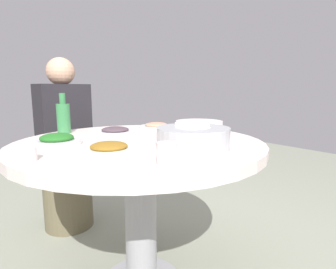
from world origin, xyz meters
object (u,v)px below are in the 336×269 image
at_px(round_dining_table, 140,169).
at_px(dish_eggplant, 115,131).
at_px(rice_bowl, 193,137).
at_px(soup_bowl, 199,128).
at_px(diner_left, 64,122).
at_px(tea_cup_far, 167,153).
at_px(dish_stirfry, 109,149).
at_px(dish_shrimp, 156,126).
at_px(green_bottle, 63,117).
at_px(stool_for_diner_left, 68,196).
at_px(tea_cup_near, 24,154).
at_px(dish_greens, 57,140).

bearing_deg(round_dining_table, dish_eggplant, -179.81).
height_order(rice_bowl, soup_bowl, rice_bowl).
relative_size(rice_bowl, soup_bowl, 1.11).
xyz_separation_m(rice_bowl, diner_left, (-1.15, -0.17, -0.03)).
bearing_deg(dish_eggplant, tea_cup_far, -12.92).
distance_m(dish_stirfry, dish_shrimp, 0.67).
xyz_separation_m(rice_bowl, dish_stirfry, (-0.13, -0.32, -0.03)).
relative_size(dish_shrimp, diner_left, 0.29).
xyz_separation_m(green_bottle, diner_left, (-0.43, 0.13, -0.07)).
distance_m(stool_for_diner_left, diner_left, 0.55).
xyz_separation_m(dish_shrimp, stool_for_diner_left, (-0.60, -0.37, -0.55)).
xyz_separation_m(round_dining_table, green_bottle, (-0.45, -0.21, 0.23)).
distance_m(green_bottle, tea_cup_near, 0.62).
bearing_deg(round_dining_table, tea_cup_far, -20.23).
bearing_deg(dish_shrimp, diner_left, -148.40).
distance_m(round_dining_table, diner_left, 0.90).
distance_m(soup_bowl, dish_eggplant, 0.46).
bearing_deg(soup_bowl, round_dining_table, -95.66).
bearing_deg(dish_greens, green_bottle, 157.10).
height_order(green_bottle, tea_cup_near, green_bottle).
bearing_deg(dish_greens, rice_bowl, 45.61).
distance_m(dish_eggplant, tea_cup_far, 0.67).
bearing_deg(diner_left, dish_shrimp, 31.60).
height_order(tea_cup_near, stool_for_diner_left, tea_cup_near).
height_order(rice_bowl, tea_cup_near, rice_bowl).
distance_m(round_dining_table, rice_bowl, 0.35).
distance_m(rice_bowl, green_bottle, 0.79).
xyz_separation_m(round_dining_table, stool_for_diner_left, (-0.88, -0.08, -0.39)).
bearing_deg(dish_greens, dish_eggplant, 106.44).
bearing_deg(dish_eggplant, soup_bowl, 52.08).
height_order(dish_eggplant, tea_cup_far, tea_cup_far).
xyz_separation_m(soup_bowl, stool_for_diner_left, (-0.91, -0.44, -0.57)).
distance_m(dish_shrimp, green_bottle, 0.54).
distance_m(rice_bowl, stool_for_diner_left, 1.30).
distance_m(dish_shrimp, tea_cup_near, 0.88).
xyz_separation_m(soup_bowl, tea_cup_far, (0.37, -0.51, 0.00)).
height_order(round_dining_table, dish_eggplant, dish_eggplant).
bearing_deg(diner_left, stool_for_diner_left, -172.87).
xyz_separation_m(dish_greens, stool_for_diner_left, (-0.73, 0.26, -0.56)).
xyz_separation_m(tea_cup_near, stool_for_diner_left, (-0.96, 0.43, -0.56)).
bearing_deg(tea_cup_far, green_bottle, -176.21).
height_order(soup_bowl, dish_stirfry, soup_bowl).
relative_size(dish_greens, tea_cup_far, 2.97).
height_order(rice_bowl, dish_stirfry, rice_bowl).
bearing_deg(soup_bowl, green_bottle, -130.67).
bearing_deg(round_dining_table, soup_bowl, 84.34).
height_order(soup_bowl, tea_cup_far, soup_bowl).
height_order(dish_stirfry, stool_for_diner_left, dish_stirfry).
distance_m(rice_bowl, tea_cup_near, 0.63).
relative_size(tea_cup_far, stool_for_diner_left, 0.15).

